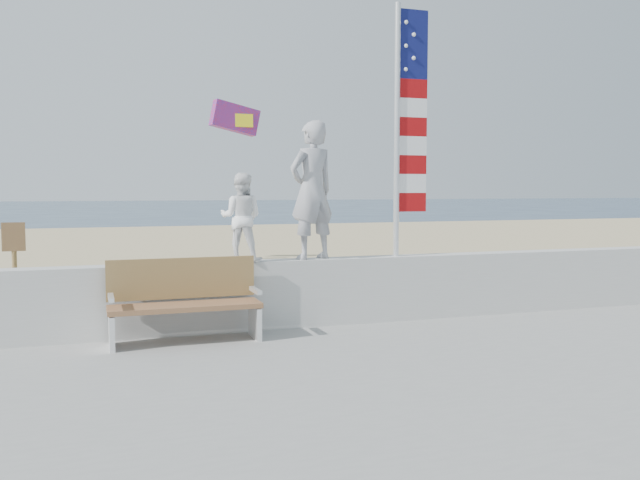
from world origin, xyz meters
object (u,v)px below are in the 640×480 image
(bench, at_px, (184,300))
(flag, at_px, (405,119))
(child, at_px, (241,217))
(adult, at_px, (312,190))

(bench, bearing_deg, flag, 8.21)
(child, bearing_deg, bench, 53.08)
(adult, xyz_separation_m, child, (-0.97, 0.00, -0.35))
(adult, distance_m, child, 1.03)
(child, distance_m, bench, 1.34)
(child, height_order, bench, child)
(child, height_order, flag, flag)
(child, xyz_separation_m, bench, (-0.81, -0.45, -0.97))
(adult, distance_m, flag, 1.69)
(adult, xyz_separation_m, bench, (-1.78, -0.45, -1.32))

